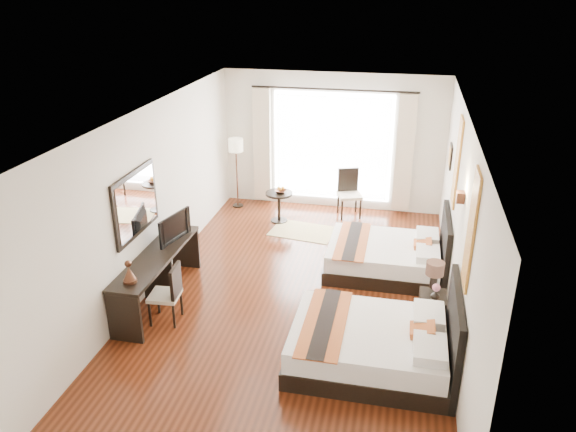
% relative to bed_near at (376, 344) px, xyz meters
% --- Properties ---
extents(floor, '(4.50, 7.50, 0.01)m').
position_rel_bed_near_xyz_m(floor, '(-1.30, 1.39, -0.30)').
color(floor, '#3B180A').
rests_on(floor, ground).
extents(ceiling, '(4.50, 7.50, 0.02)m').
position_rel_bed_near_xyz_m(ceiling, '(-1.30, 1.39, 2.49)').
color(ceiling, white).
rests_on(ceiling, wall_headboard).
extents(wall_headboard, '(0.01, 7.50, 2.80)m').
position_rel_bed_near_xyz_m(wall_headboard, '(0.95, 1.39, 1.10)').
color(wall_headboard, silver).
rests_on(wall_headboard, floor).
extents(wall_desk, '(0.01, 7.50, 2.80)m').
position_rel_bed_near_xyz_m(wall_desk, '(-3.54, 1.39, 1.10)').
color(wall_desk, silver).
rests_on(wall_desk, floor).
extents(wall_window, '(4.50, 0.01, 2.80)m').
position_rel_bed_near_xyz_m(wall_window, '(-1.30, 5.13, 1.10)').
color(wall_window, silver).
rests_on(wall_window, floor).
extents(wall_entry, '(4.50, 0.01, 2.80)m').
position_rel_bed_near_xyz_m(wall_entry, '(-1.30, -2.36, 1.10)').
color(wall_entry, silver).
rests_on(wall_entry, floor).
extents(window_glass, '(2.40, 0.02, 2.20)m').
position_rel_bed_near_xyz_m(window_glass, '(-1.30, 5.12, 1.00)').
color(window_glass, white).
rests_on(window_glass, wall_window).
extents(sheer_curtain, '(2.30, 0.02, 2.10)m').
position_rel_bed_near_xyz_m(sheer_curtain, '(-1.30, 5.06, 1.00)').
color(sheer_curtain, white).
rests_on(sheer_curtain, wall_window).
extents(drape_left, '(0.35, 0.14, 2.35)m').
position_rel_bed_near_xyz_m(drape_left, '(-2.75, 5.02, 0.98)').
color(drape_left, beige).
rests_on(drape_left, floor).
extents(drape_right, '(0.35, 0.14, 2.35)m').
position_rel_bed_near_xyz_m(drape_right, '(0.15, 5.02, 0.98)').
color(drape_right, beige).
rests_on(drape_right, floor).
extents(art_panel_near, '(0.03, 0.50, 1.35)m').
position_rel_bed_near_xyz_m(art_panel_near, '(0.93, -0.00, 1.65)').
color(art_panel_near, maroon).
rests_on(art_panel_near, wall_headboard).
extents(art_panel_far, '(0.03, 0.50, 1.35)m').
position_rel_bed_near_xyz_m(art_panel_far, '(0.93, 2.48, 1.65)').
color(art_panel_far, maroon).
rests_on(art_panel_far, wall_headboard).
extents(wall_sconce, '(0.10, 0.14, 0.14)m').
position_rel_bed_near_xyz_m(wall_sconce, '(0.89, 1.09, 1.62)').
color(wall_sconce, '#462719').
rests_on(wall_sconce, wall_headboard).
extents(mirror_frame, '(0.04, 1.25, 0.95)m').
position_rel_bed_near_xyz_m(mirror_frame, '(-3.52, 0.86, 1.25)').
color(mirror_frame, black).
rests_on(mirror_frame, wall_desk).
extents(mirror_glass, '(0.01, 1.12, 0.82)m').
position_rel_bed_near_xyz_m(mirror_glass, '(-3.49, 0.86, 1.25)').
color(mirror_glass, white).
rests_on(mirror_glass, mirror_frame).
extents(bed_near, '(2.02, 1.57, 1.13)m').
position_rel_bed_near_xyz_m(bed_near, '(0.00, 0.00, 0.00)').
color(bed_near, black).
rests_on(bed_near, floor).
extents(bed_far, '(1.91, 1.49, 1.07)m').
position_rel_bed_near_xyz_m(bed_far, '(0.05, 2.48, -0.01)').
color(bed_far, black).
rests_on(bed_far, floor).
extents(nightstand, '(0.37, 0.46, 0.44)m').
position_rel_bed_near_xyz_m(nightstand, '(0.71, 1.09, -0.07)').
color(nightstand, black).
rests_on(nightstand, floor).
extents(table_lamp, '(0.25, 0.25, 0.40)m').
position_rel_bed_near_xyz_m(table_lamp, '(0.70, 1.21, 0.48)').
color(table_lamp, black).
rests_on(table_lamp, nightstand).
extents(vase, '(0.15, 0.15, 0.13)m').
position_rel_bed_near_xyz_m(vase, '(0.72, 0.99, 0.27)').
color(vase, black).
rests_on(vase, nightstand).
extents(console_desk, '(0.50, 2.20, 0.76)m').
position_rel_bed_near_xyz_m(console_desk, '(-3.29, 0.86, 0.08)').
color(console_desk, black).
rests_on(console_desk, floor).
extents(television, '(0.27, 0.75, 0.43)m').
position_rel_bed_near_xyz_m(television, '(-3.27, 1.41, 0.68)').
color(television, black).
rests_on(television, console_desk).
extents(bronze_figurine, '(0.23, 0.23, 0.28)m').
position_rel_bed_near_xyz_m(bronze_figurine, '(-3.29, 0.05, 0.60)').
color(bronze_figurine, '#462719').
rests_on(bronze_figurine, console_desk).
extents(desk_chair, '(0.44, 0.44, 0.87)m').
position_rel_bed_near_xyz_m(desk_chair, '(-2.94, 0.36, -0.03)').
color(desk_chair, '#B5AB8B').
rests_on(desk_chair, floor).
extents(floor_lamp, '(0.30, 0.30, 1.47)m').
position_rel_bed_near_xyz_m(floor_lamp, '(-3.22, 4.70, 0.95)').
color(floor_lamp, black).
rests_on(floor_lamp, floor).
extents(side_table, '(0.53, 0.53, 0.61)m').
position_rel_bed_near_xyz_m(side_table, '(-2.18, 4.11, 0.01)').
color(side_table, black).
rests_on(side_table, floor).
extents(fruit_bowl, '(0.25, 0.25, 0.05)m').
position_rel_bed_near_xyz_m(fruit_bowl, '(-2.15, 4.10, 0.34)').
color(fruit_bowl, '#473319').
rests_on(fruit_bowl, side_table).
extents(window_chair, '(0.57, 0.57, 0.96)m').
position_rel_bed_near_xyz_m(window_chair, '(-0.86, 4.69, -0.00)').
color(window_chair, '#B5AB8B').
rests_on(window_chair, floor).
extents(jute_rug, '(1.29, 0.97, 0.01)m').
position_rel_bed_near_xyz_m(jute_rug, '(-1.63, 3.73, -0.29)').
color(jute_rug, tan).
rests_on(jute_rug, floor).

